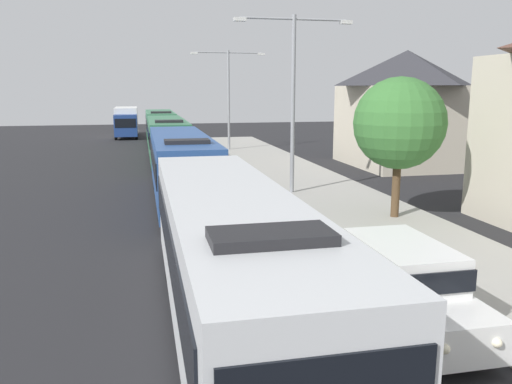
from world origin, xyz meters
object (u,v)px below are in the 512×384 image
(bus_fourth_in_line, at_px, (160,126))
(white_suv, at_px, (403,282))
(bus_lead, at_px, (230,256))
(roadside_tree, at_px, (399,124))
(streetlamp_far, at_px, (228,89))
(bus_middle, at_px, (167,139))
(box_truck_oncoming, at_px, (126,121))
(bus_second_in_line, at_px, (181,165))
(streetlamp_mid, at_px, (293,87))

(bus_fourth_in_line, height_order, white_suv, bus_fourth_in_line)
(bus_lead, height_order, white_suv, bus_lead)
(bus_fourth_in_line, relative_size, roadside_tree, 2.01)
(white_suv, relative_size, streetlamp_far, 0.61)
(bus_lead, relative_size, bus_middle, 1.04)
(bus_fourth_in_line, relative_size, box_truck_oncoming, 1.33)
(bus_second_in_line, xyz_separation_m, bus_fourth_in_line, (-0.00, 25.88, -0.00))
(bus_middle, xyz_separation_m, streetlamp_mid, (5.40, -12.85, 3.56))
(bus_second_in_line, relative_size, box_truck_oncoming, 1.45)
(bus_fourth_in_line, distance_m, box_truck_oncoming, 9.17)
(white_suv, bearing_deg, bus_middle, 97.72)
(bus_second_in_line, distance_m, streetlamp_far, 20.05)
(white_suv, bearing_deg, bus_second_in_line, 104.57)
(white_suv, bearing_deg, roadside_tree, 63.74)
(bus_middle, bearing_deg, white_suv, -82.28)
(bus_middle, relative_size, streetlamp_far, 1.43)
(bus_lead, xyz_separation_m, bus_second_in_line, (-0.00, 13.60, -0.00))
(streetlamp_far, bearing_deg, streetlamp_mid, -90.00)
(bus_second_in_line, height_order, streetlamp_mid, streetlamp_mid)
(white_suv, height_order, streetlamp_mid, streetlamp_mid)
(bus_fourth_in_line, xyz_separation_m, roadside_tree, (8.01, -31.36, 2.15))
(bus_second_in_line, distance_m, white_suv, 14.72)
(white_suv, distance_m, streetlamp_mid, 15.12)
(white_suv, relative_size, roadside_tree, 0.90)
(streetlamp_far, height_order, roadside_tree, streetlamp_far)
(box_truck_oncoming, bearing_deg, bus_fourth_in_line, -68.90)
(white_suv, distance_m, box_truck_oncoming, 49.17)
(streetlamp_far, distance_m, roadside_tree, 24.66)
(bus_second_in_line, bearing_deg, white_suv, -75.43)
(bus_lead, bearing_deg, streetlamp_mid, 68.62)
(bus_lead, distance_m, streetlamp_mid, 15.23)
(bus_middle, bearing_deg, box_truck_oncoming, 98.77)
(streetlamp_far, bearing_deg, bus_lead, -99.40)
(roadside_tree, bearing_deg, box_truck_oncoming, 105.82)
(white_suv, relative_size, box_truck_oncoming, 0.60)
(box_truck_oncoming, height_order, streetlamp_far, streetlamp_far)
(bus_lead, distance_m, white_suv, 3.81)
(box_truck_oncoming, relative_size, roadside_tree, 1.50)
(roadside_tree, bearing_deg, bus_lead, -134.62)
(bus_second_in_line, bearing_deg, box_truck_oncoming, 95.48)
(roadside_tree, bearing_deg, streetlamp_mid, 114.74)
(bus_middle, height_order, roadside_tree, roadside_tree)
(box_truck_oncoming, relative_size, streetlamp_mid, 0.98)
(white_suv, xyz_separation_m, box_truck_oncoming, (-7.00, 48.66, 0.68))
(bus_second_in_line, xyz_separation_m, white_suv, (3.70, -14.23, -0.66))
(bus_second_in_line, xyz_separation_m, box_truck_oncoming, (-3.30, 34.43, 0.02))
(bus_middle, bearing_deg, bus_lead, -90.00)
(bus_second_in_line, bearing_deg, bus_fourth_in_line, 90.00)
(bus_middle, xyz_separation_m, streetlamp_far, (5.40, 5.96, 3.44))
(bus_second_in_line, height_order, box_truck_oncoming, bus_second_in_line)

